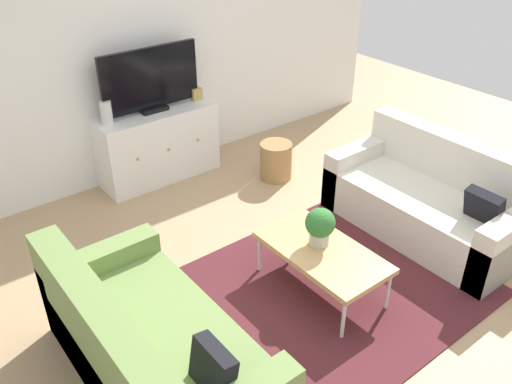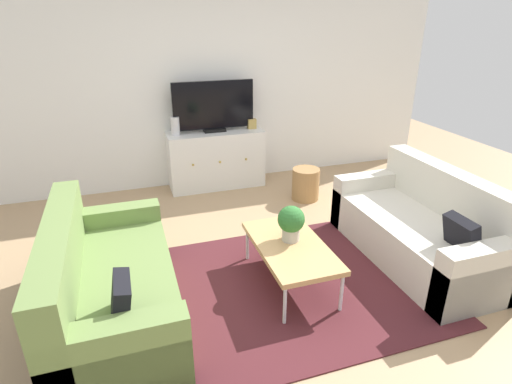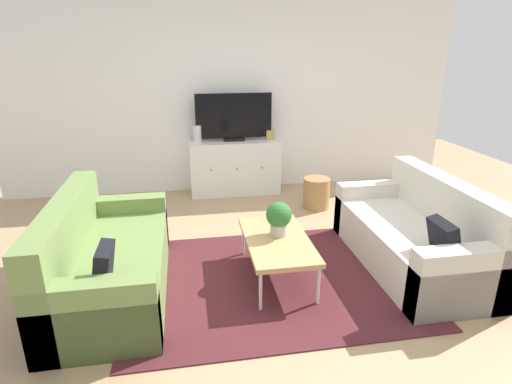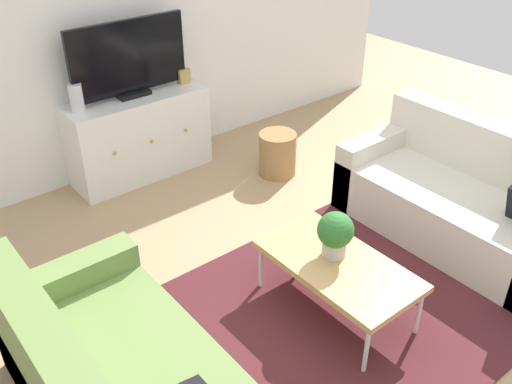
# 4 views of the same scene
# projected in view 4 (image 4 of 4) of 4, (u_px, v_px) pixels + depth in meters

# --- Properties ---
(ground_plane) EXTENTS (10.00, 10.00, 0.00)m
(ground_plane) POSITION_uv_depth(u_px,v_px,m) (316.00, 304.00, 3.74)
(ground_plane) COLOR tan
(wall_back) EXTENTS (6.40, 0.12, 2.70)m
(wall_back) POSITION_uv_depth(u_px,v_px,m) (112.00, 19.00, 4.71)
(wall_back) COLOR white
(wall_back) RESTS_ON ground_plane
(area_rug) EXTENTS (2.50, 1.90, 0.01)m
(area_rug) POSITION_uv_depth(u_px,v_px,m) (332.00, 316.00, 3.63)
(area_rug) COLOR #4C1E23
(area_rug) RESTS_ON ground_plane
(couch_right_side) EXTENTS (0.85, 1.75, 0.84)m
(couch_right_side) POSITION_uv_depth(u_px,v_px,m) (464.00, 202.00, 4.28)
(couch_right_side) COLOR beige
(couch_right_side) RESTS_ON ground_plane
(coffee_table) EXTENTS (0.55, 1.02, 0.39)m
(coffee_table) POSITION_uv_depth(u_px,v_px,m) (338.00, 266.00, 3.51)
(coffee_table) COLOR tan
(coffee_table) RESTS_ON ground_plane
(potted_plant) EXTENTS (0.23, 0.23, 0.31)m
(potted_plant) POSITION_uv_depth(u_px,v_px,m) (335.00, 233.00, 3.47)
(potted_plant) COLOR #B7B2A8
(potted_plant) RESTS_ON coffee_table
(tv_console) EXTENTS (1.25, 0.47, 0.75)m
(tv_console) POSITION_uv_depth(u_px,v_px,m) (139.00, 136.00, 5.03)
(tv_console) COLOR white
(tv_console) RESTS_ON ground_plane
(flat_screen_tv) EXTENTS (1.04, 0.16, 0.64)m
(flat_screen_tv) POSITION_uv_depth(u_px,v_px,m) (129.00, 59.00, 4.67)
(flat_screen_tv) COLOR black
(flat_screen_tv) RESTS_ON tv_console
(glass_vase) EXTENTS (0.11, 0.11, 0.23)m
(glass_vase) POSITION_uv_depth(u_px,v_px,m) (76.00, 98.00, 4.50)
(glass_vase) COLOR silver
(glass_vase) RESTS_ON tv_console
(mantel_clock) EXTENTS (0.11, 0.07, 0.13)m
(mantel_clock) POSITION_uv_depth(u_px,v_px,m) (184.00, 76.00, 5.06)
(mantel_clock) COLOR tan
(mantel_clock) RESTS_ON tv_console
(wicker_basket) EXTENTS (0.34, 0.34, 0.40)m
(wicker_basket) POSITION_uv_depth(u_px,v_px,m) (277.00, 154.00, 5.12)
(wicker_basket) COLOR #9E7547
(wicker_basket) RESTS_ON ground_plane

